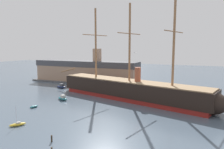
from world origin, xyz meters
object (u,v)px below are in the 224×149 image
(tall_ship, at_px, (129,89))
(sailboat_foreground_left, at_px, (18,124))
(dockside_warehouse_left, at_px, (86,72))
(mooring_piling_nearest, at_px, (52,139))
(dinghy_mid_left, at_px, (34,107))
(motorboat_alongside_bow, at_px, (63,98))
(motorboat_far_left, at_px, (61,87))
(seagull_in_flight, at_px, (135,53))
(dinghy_distant_centre, at_px, (138,90))

(tall_ship, relative_size, sailboat_foreground_left, 14.08)
(sailboat_foreground_left, bearing_deg, dockside_warehouse_left, 105.15)
(sailboat_foreground_left, distance_m, mooring_piling_nearest, 13.23)
(dinghy_mid_left, height_order, motorboat_alongside_bow, motorboat_alongside_bow)
(motorboat_far_left, xyz_separation_m, seagull_in_flight, (39.52, -18.22, 15.91))
(motorboat_far_left, bearing_deg, dockside_warehouse_left, 80.99)
(motorboat_alongside_bow, height_order, motorboat_far_left, motorboat_far_left)
(tall_ship, distance_m, mooring_piling_nearest, 37.66)
(sailboat_foreground_left, relative_size, dinghy_distant_centre, 1.48)
(tall_ship, bearing_deg, motorboat_alongside_bow, -154.36)
(motorboat_alongside_bow, bearing_deg, tall_ship, 25.64)
(tall_ship, height_order, seagull_in_flight, tall_ship)
(seagull_in_flight, bearing_deg, dockside_warehouse_left, 136.28)
(sailboat_foreground_left, height_order, dinghy_mid_left, sailboat_foreground_left)
(motorboat_alongside_bow, bearing_deg, motorboat_far_left, 127.91)
(tall_ship, distance_m, seagull_in_flight, 17.74)
(sailboat_foreground_left, bearing_deg, motorboat_alongside_bow, 101.68)
(motorboat_alongside_bow, relative_size, motorboat_far_left, 0.97)
(tall_ship, xyz_separation_m, dockside_warehouse_left, (-31.54, 24.44, 2.06))
(sailboat_foreground_left, xyz_separation_m, motorboat_far_left, (-18.48, 41.30, 0.30))
(dockside_warehouse_left, relative_size, seagull_in_flight, 46.18)
(motorboat_far_left, bearing_deg, seagull_in_flight, -24.75)
(seagull_in_flight, bearing_deg, sailboat_foreground_left, -132.36)
(motorboat_alongside_bow, xyz_separation_m, motorboat_far_left, (-13.53, 17.38, 0.06))
(dinghy_mid_left, relative_size, seagull_in_flight, 2.25)
(mooring_piling_nearest, height_order, dockside_warehouse_left, dockside_warehouse_left)
(sailboat_foreground_left, distance_m, seagull_in_flight, 35.19)
(dinghy_mid_left, bearing_deg, mooring_piling_nearest, -39.42)
(motorboat_far_left, bearing_deg, sailboat_foreground_left, -65.90)
(sailboat_foreground_left, bearing_deg, dinghy_mid_left, 119.78)
(dinghy_mid_left, bearing_deg, seagull_in_flight, 19.46)
(seagull_in_flight, bearing_deg, dinghy_mid_left, -160.54)
(sailboat_foreground_left, xyz_separation_m, mooring_piling_nearest, (12.73, -3.57, 0.27))
(seagull_in_flight, bearing_deg, motorboat_far_left, 155.25)
(dinghy_distant_centre, bearing_deg, seagull_in_flight, -76.18)
(motorboat_alongside_bow, bearing_deg, mooring_piling_nearest, -57.26)
(tall_ship, xyz_separation_m, sailboat_foreground_left, (-15.76, -33.86, -3.15))
(dinghy_mid_left, relative_size, dinghy_distant_centre, 0.90)
(sailboat_foreground_left, xyz_separation_m, motorboat_alongside_bow, (-4.94, 23.92, 0.25))
(dockside_warehouse_left, xyz_separation_m, seagull_in_flight, (36.82, -35.22, 11.00))
(motorboat_far_left, distance_m, mooring_piling_nearest, 54.65)
(tall_ship, xyz_separation_m, mooring_piling_nearest, (-3.03, -37.43, -2.88))
(dinghy_mid_left, bearing_deg, tall_ship, 41.93)
(motorboat_alongside_bow, bearing_deg, dinghy_distant_centre, 52.67)
(sailboat_foreground_left, height_order, mooring_piling_nearest, sailboat_foreground_left)
(mooring_piling_nearest, height_order, seagull_in_flight, seagull_in_flight)
(sailboat_foreground_left, relative_size, motorboat_alongside_bow, 1.00)
(motorboat_alongside_bow, bearing_deg, seagull_in_flight, -1.85)
(motorboat_alongside_bow, height_order, dinghy_distant_centre, motorboat_alongside_bow)
(dinghy_mid_left, xyz_separation_m, dockside_warehouse_left, (-8.33, 45.28, 5.28))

